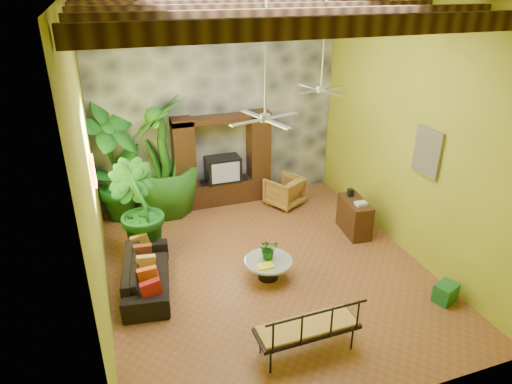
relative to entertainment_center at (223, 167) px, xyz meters
name	(u,v)px	position (x,y,z in m)	size (l,w,h in m)	color
ground	(266,268)	(0.00, -3.14, -0.97)	(7.00, 7.00, 0.00)	brown
back_wall	(217,103)	(0.00, 0.36, 1.53)	(6.00, 0.02, 5.00)	#989A23
left_wall	(88,171)	(-3.00, -3.14, 1.53)	(0.02, 7.00, 5.00)	#989A23
right_wall	(411,132)	(3.00, -3.14, 1.53)	(0.02, 7.00, 5.00)	#989A23
stone_accent_wall	(217,103)	(0.00, 0.30, 1.53)	(5.98, 0.10, 4.98)	#3E4046
ceiling_beams	(269,11)	(0.00, -3.14, 3.81)	(5.95, 5.36, 0.22)	#3D2913
entertainment_center	(223,167)	(0.00, 0.00, 0.00)	(2.40, 0.55, 2.30)	black
ceiling_fan_front	(265,106)	(-0.20, -3.54, 2.44)	(1.28, 1.28, 1.86)	silver
ceiling_fan_back	(322,79)	(1.60, -1.94, 2.44)	(1.28, 1.28, 1.86)	silver
wall_art_mask	(93,171)	(-2.96, -2.14, 1.13)	(0.06, 0.32, 0.55)	orange
wall_art_painting	(428,152)	(2.96, -3.74, 1.33)	(0.06, 0.70, 0.90)	#22557F
sofa	(147,273)	(-2.30, -2.98, -0.67)	(2.04, 0.80, 0.60)	black
wicker_armchair	(285,191)	(1.41, -0.66, -0.59)	(0.80, 0.82, 0.75)	olive
tall_plant_a	(113,163)	(-2.58, -0.07, 0.46)	(1.50, 1.02, 2.85)	#1A651D
tall_plant_b	(137,209)	(-2.26, -1.72, 0.03)	(1.10, 0.89, 2.00)	#16561B
tall_plant_c	(164,157)	(-1.43, -0.05, 0.46)	(1.60, 1.60, 2.86)	#23631A
coffee_table	(268,266)	(-0.08, -3.46, -0.71)	(0.92, 0.92, 0.40)	black
centerpiece_plant	(269,249)	(-0.05, -3.39, -0.36)	(0.37, 0.32, 0.41)	#165617
yellow_tray	(265,266)	(-0.21, -3.64, -0.55)	(0.29, 0.21, 0.03)	yellow
iron_bench	(309,327)	(-0.20, -5.51, -0.43)	(1.60, 0.60, 0.57)	black
side_console	(354,217)	(2.35, -2.47, -0.57)	(0.44, 0.99, 0.79)	#381E11
green_bin	(445,293)	(2.65, -5.15, -0.79)	(0.40, 0.30, 0.35)	#1E7137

